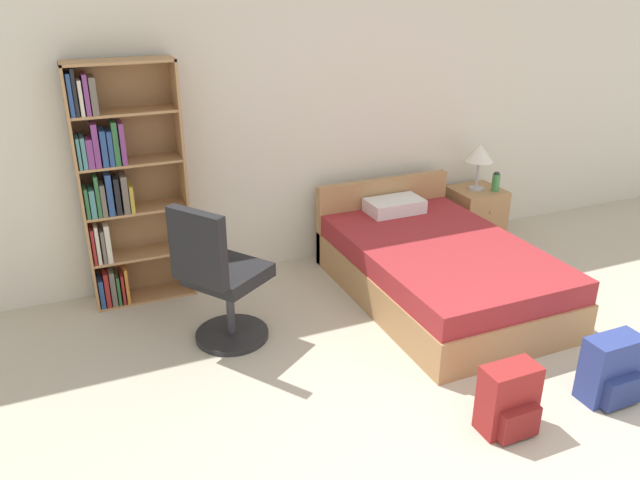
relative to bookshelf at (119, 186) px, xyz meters
name	(u,v)px	position (x,y,z in m)	size (l,w,h in m)	color
wall_back	(323,117)	(1.78, 0.21, 0.33)	(9.00, 0.06, 2.60)	silver
bookshelf	(119,186)	(0.00, 0.00, 0.00)	(0.79, 0.28, 1.90)	#AD7F51
bed	(435,267)	(2.30, -0.91, -0.71)	(1.31, 2.03, 0.74)	#AD7F51
office_chair	(220,280)	(0.50, -0.95, -0.46)	(0.72, 0.70, 1.08)	#232326
nightstand	(475,215)	(3.29, -0.09, -0.70)	(0.47, 0.46, 0.53)	#AD7F51
table_lamp	(480,154)	(3.27, -0.09, -0.09)	(0.26, 0.26, 0.44)	#B2B2B7
water_bottle	(496,182)	(3.41, -0.20, -0.35)	(0.07, 0.07, 0.19)	#3F8C4C
backpack_blue	(611,370)	(2.55, -2.51, -0.76)	(0.36, 0.24, 0.43)	navy
backpack_red	(509,401)	(1.78, -2.50, -0.77)	(0.33, 0.24, 0.42)	maroon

